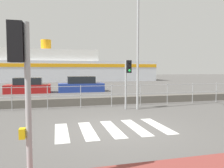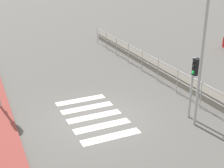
% 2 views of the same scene
% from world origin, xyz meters
% --- Properties ---
extents(ground_plane, '(160.00, 160.00, 0.00)m').
position_xyz_m(ground_plane, '(0.00, 0.00, 0.00)').
color(ground_plane, '#565451').
extents(crosswalk, '(4.05, 2.40, 0.01)m').
position_xyz_m(crosswalk, '(-0.26, 0.00, 0.00)').
color(crosswalk, silver).
rests_on(crosswalk, ground_plane).
extents(seawall, '(25.88, 0.55, 0.46)m').
position_xyz_m(seawall, '(0.00, 5.54, 0.23)').
color(seawall, '#605B54').
rests_on(seawall, ground_plane).
extents(harbor_fence, '(23.33, 0.04, 1.28)m').
position_xyz_m(harbor_fence, '(0.00, 4.67, 0.84)').
color(harbor_fence, '#9EA0A3').
rests_on(harbor_fence, ground_plane).
extents(traffic_light_far, '(0.34, 0.32, 2.65)m').
position_xyz_m(traffic_light_far, '(1.54, 3.65, 1.95)').
color(traffic_light_far, '#9EA0A3').
rests_on(traffic_light_far, ground_plane).
extents(streetlamp, '(0.32, 1.19, 6.58)m').
position_xyz_m(streetlamp, '(2.04, 3.28, 4.04)').
color(streetlamp, '#9EA0A3').
rests_on(streetlamp, ground_plane).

